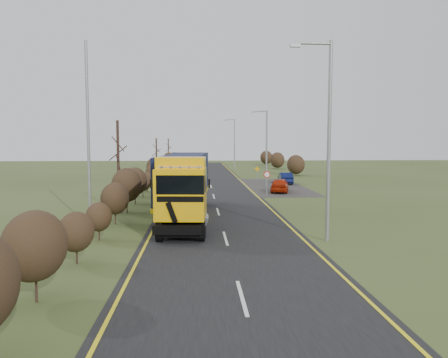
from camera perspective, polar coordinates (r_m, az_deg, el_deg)
ground at (r=25.21m, az=-0.38°, el=-5.80°), size 160.00×160.00×0.00m
road at (r=35.07m, az=-1.24°, el=-2.72°), size 8.00×120.00×0.02m
layby at (r=45.64m, az=6.47°, el=-0.95°), size 6.00×18.00×0.02m
lane_markings at (r=34.76m, az=-1.22°, el=-2.76°), size 7.52×116.00×0.01m
hedgerow at (r=33.10m, az=-11.53°, el=-0.48°), size 2.24×102.04×6.05m
lorry at (r=26.82m, az=-5.16°, el=-0.34°), size 3.22×14.28×3.94m
car_red_hatchback at (r=40.49m, az=7.30°, el=-0.80°), size 2.41×4.12×1.32m
car_blue_sedan at (r=48.54m, az=8.01°, el=0.11°), size 1.55×3.86×1.25m
streetlight_near at (r=20.86m, az=13.26°, el=5.98°), size 1.97×0.19×9.29m
streetlight_mid at (r=45.62m, az=5.47°, el=4.47°), size 1.69×0.18×7.88m
streetlight_far at (r=71.22m, az=1.30°, el=4.86°), size 1.77×0.18×8.29m
left_pole at (r=24.60m, az=-17.32°, el=5.44°), size 0.16×0.16×10.01m
speed_sign at (r=37.96m, az=5.62°, el=0.04°), size 0.58×0.10×2.11m
warning_board at (r=52.89m, az=4.34°, el=0.94°), size 0.63×0.11×1.66m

